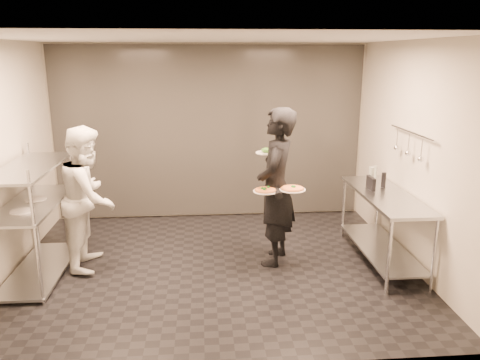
{
  "coord_description": "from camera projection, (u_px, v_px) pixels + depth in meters",
  "views": [
    {
      "loc": [
        -0.12,
        -5.49,
        2.63
      ],
      "look_at": [
        0.34,
        0.15,
        1.1
      ],
      "focal_mm": 35.0,
      "sensor_mm": 36.0,
      "label": 1
    }
  ],
  "objects": [
    {
      "name": "room_shell",
      "position": [
        211.0,
        142.0,
        6.74
      ],
      "size": [
        5.0,
        4.0,
        2.8
      ],
      "color": "black",
      "rests_on": "ground"
    },
    {
      "name": "pass_rack",
      "position": [
        34.0,
        214.0,
        5.6
      ],
      "size": [
        0.6,
        1.6,
        1.5
      ],
      "color": "silver",
      "rests_on": "ground"
    },
    {
      "name": "prep_counter",
      "position": [
        384.0,
        216.0,
        5.98
      ],
      "size": [
        0.6,
        1.8,
        0.92
      ],
      "color": "silver",
      "rests_on": "ground"
    },
    {
      "name": "utensil_rail",
      "position": [
        409.0,
        145.0,
        5.76
      ],
      "size": [
        0.07,
        1.2,
        0.31
      ],
      "color": "silver",
      "rests_on": "room_shell"
    },
    {
      "name": "waiter",
      "position": [
        276.0,
        187.0,
        5.89
      ],
      "size": [
        0.7,
        0.85,
        2.01
      ],
      "primitive_type": "imported",
      "rotation": [
        0.0,
        0.0,
        -1.92
      ],
      "color": "black",
      "rests_on": "ground"
    },
    {
      "name": "chef",
      "position": [
        89.0,
        197.0,
        5.84
      ],
      "size": [
        0.69,
        0.88,
        1.79
      ],
      "primitive_type": "imported",
      "rotation": [
        0.0,
        0.0,
        1.56
      ],
      "color": "white",
      "rests_on": "ground"
    },
    {
      "name": "pizza_plate_near",
      "position": [
        265.0,
        190.0,
        5.66
      ],
      "size": [
        0.3,
        0.3,
        0.05
      ],
      "color": "white",
      "rests_on": "waiter"
    },
    {
      "name": "pizza_plate_far",
      "position": [
        292.0,
        189.0,
        5.71
      ],
      "size": [
        0.32,
        0.32,
        0.05
      ],
      "color": "white",
      "rests_on": "waiter"
    },
    {
      "name": "salad_plate",
      "position": [
        266.0,
        151.0,
        6.07
      ],
      "size": [
        0.27,
        0.27,
        0.07
      ],
      "color": "white",
      "rests_on": "waiter"
    },
    {
      "name": "pos_monitor",
      "position": [
        371.0,
        183.0,
        6.09
      ],
      "size": [
        0.05,
        0.23,
        0.16
      ],
      "primitive_type": "cube",
      "rotation": [
        0.0,
        0.0,
        0.01
      ],
      "color": "black",
      "rests_on": "prep_counter"
    },
    {
      "name": "bottle_green",
      "position": [
        371.0,
        176.0,
        6.26
      ],
      "size": [
        0.07,
        0.07,
        0.25
      ],
      "primitive_type": "cylinder",
      "color": "gray",
      "rests_on": "prep_counter"
    },
    {
      "name": "bottle_clear",
      "position": [
        375.0,
        172.0,
        6.65
      ],
      "size": [
        0.05,
        0.05,
        0.17
      ],
      "primitive_type": "cylinder",
      "color": "gray",
      "rests_on": "prep_counter"
    },
    {
      "name": "bottle_dark",
      "position": [
        384.0,
        180.0,
        6.16
      ],
      "size": [
        0.06,
        0.06,
        0.2
      ],
      "primitive_type": "cylinder",
      "color": "black",
      "rests_on": "prep_counter"
    }
  ]
}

